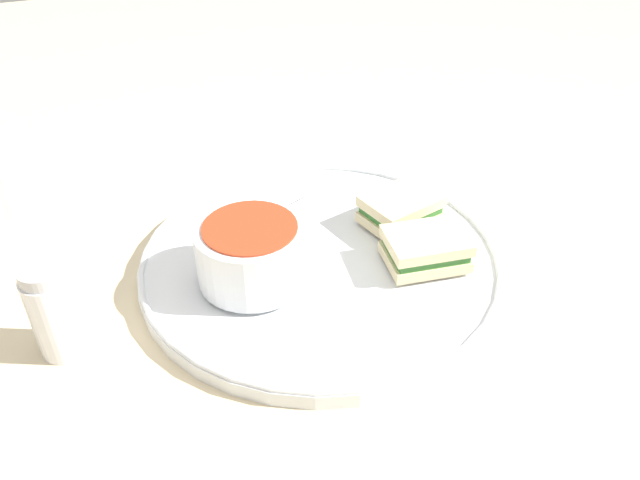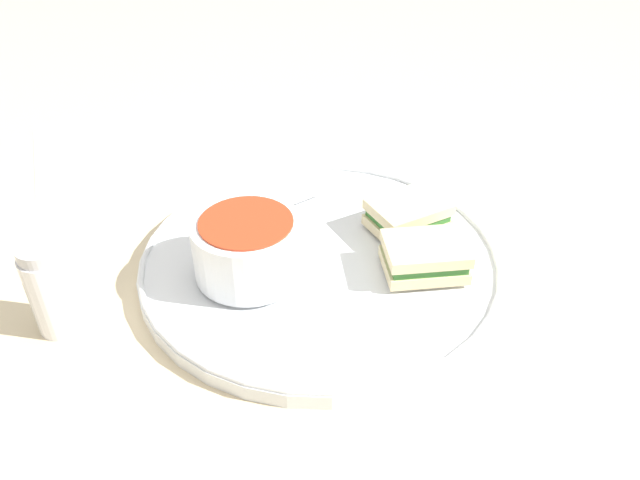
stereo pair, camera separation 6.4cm
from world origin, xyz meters
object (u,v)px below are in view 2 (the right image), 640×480
at_px(sandwich_half_far, 408,215).
at_px(salt_shaker, 52,288).
at_px(sandwich_half_near, 425,257).
at_px(soup_bowl, 248,247).
at_px(spoon, 254,215).

distance_m(sandwich_half_far, salt_shaker, 0.37).
bearing_deg(sandwich_half_near, soup_bowl, -103.09).
height_order(spoon, sandwich_half_far, sandwich_half_far).
height_order(spoon, sandwich_half_near, sandwich_half_near).
xyz_separation_m(spoon, sandwich_half_far, (0.06, 0.16, 0.01)).
bearing_deg(salt_shaker, sandwich_half_far, 97.34).
distance_m(spoon, sandwich_half_near, 0.20).
relative_size(sandwich_half_far, salt_shaker, 0.99).
distance_m(spoon, sandwich_half_far, 0.17).
xyz_separation_m(soup_bowl, spoon, (-0.09, 0.02, -0.03)).
xyz_separation_m(soup_bowl, salt_shaker, (0.01, -0.18, -0.00)).
height_order(sandwich_half_near, salt_shaker, salt_shaker).
height_order(sandwich_half_far, salt_shaker, salt_shaker).
relative_size(spoon, salt_shaker, 1.23).
bearing_deg(spoon, salt_shaker, 6.69).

